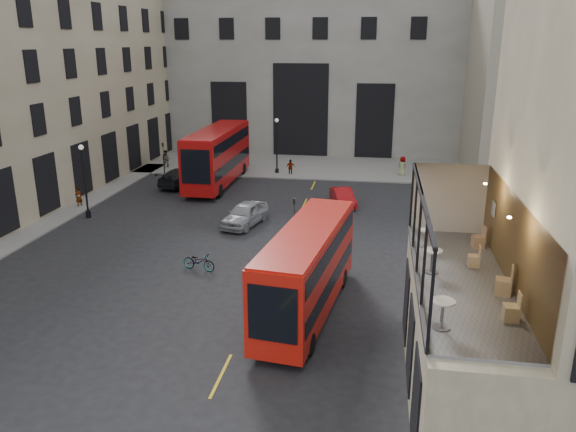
# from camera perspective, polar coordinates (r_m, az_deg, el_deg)

# --- Properties ---
(ground) EXTENTS (140.00, 140.00, 0.00)m
(ground) POSITION_cam_1_polar(r_m,az_deg,el_deg) (22.05, -1.60, -16.36)
(ground) COLOR black
(ground) RESTS_ON ground
(host_frontage) EXTENTS (3.00, 11.00, 4.50)m
(host_frontage) POSITION_cam_1_polar(r_m,az_deg,el_deg) (20.80, 16.65, -12.14)
(host_frontage) COLOR #BEAF8F
(host_frontage) RESTS_ON ground
(cafe_floor) EXTENTS (3.00, 10.00, 0.10)m
(cafe_floor) POSITION_cam_1_polar(r_m,az_deg,el_deg) (19.80, 17.22, -6.32)
(cafe_floor) COLOR slate
(cafe_floor) RESTS_ON host_frontage
(gateway) EXTENTS (35.00, 10.60, 18.00)m
(gateway) POSITION_cam_1_polar(r_m,az_deg,el_deg) (66.60, 1.93, 14.88)
(gateway) COLOR #9D9B92
(gateway) RESTS_ON ground
(building_right) EXTENTS (16.60, 18.60, 20.00)m
(building_right) POSITION_cam_1_polar(r_m,az_deg,el_deg) (60.30, 25.89, 13.92)
(building_right) COLOR gray
(building_right) RESTS_ON ground
(pavement_far) EXTENTS (40.00, 12.00, 0.12)m
(pavement_far) POSITION_cam_1_polar(r_m,az_deg,el_deg) (58.10, -0.42, 5.24)
(pavement_far) COLOR slate
(pavement_far) RESTS_ON ground
(traffic_light_near) EXTENTS (0.16, 0.20, 3.80)m
(traffic_light_near) POSITION_cam_1_polar(r_m,az_deg,el_deg) (31.89, 0.62, -0.58)
(traffic_light_near) COLOR black
(traffic_light_near) RESTS_ON ground
(traffic_light_far) EXTENTS (0.16, 0.20, 3.80)m
(traffic_light_far) POSITION_cam_1_polar(r_m,az_deg,el_deg) (50.55, -12.53, 5.74)
(traffic_light_far) COLOR black
(traffic_light_far) RESTS_ON ground
(street_lamp_a) EXTENTS (0.36, 0.36, 5.33)m
(street_lamp_a) POSITION_cam_1_polar(r_m,az_deg,el_deg) (42.60, -19.91, 2.93)
(street_lamp_a) COLOR black
(street_lamp_a) RESTS_ON ground
(street_lamp_b) EXTENTS (0.36, 0.36, 5.33)m
(street_lamp_b) POSITION_cam_1_polar(r_m,az_deg,el_deg) (53.78, -1.14, 6.79)
(street_lamp_b) COLOR black
(street_lamp_b) RESTS_ON ground
(bus_near) EXTENTS (3.65, 10.61, 4.15)m
(bus_near) POSITION_cam_1_polar(r_m,az_deg,el_deg) (25.93, 1.98, -5.12)
(bus_near) COLOR red
(bus_near) RESTS_ON ground
(bus_far) EXTENTS (2.92, 12.39, 4.94)m
(bus_far) POSITION_cam_1_polar(r_m,az_deg,el_deg) (50.03, -7.15, 6.31)
(bus_far) COLOR #A40B0B
(bus_far) RESTS_ON ground
(car_a) EXTENTS (2.93, 5.00, 1.60)m
(car_a) POSITION_cam_1_polar(r_m,az_deg,el_deg) (38.92, -4.40, 0.20)
(car_a) COLOR gray
(car_a) RESTS_ON ground
(car_b) EXTENTS (2.45, 4.22, 1.31)m
(car_b) POSITION_cam_1_polar(r_m,az_deg,el_deg) (43.84, 5.58, 1.94)
(car_b) COLOR #A1090D
(car_b) RESTS_ON ground
(car_c) EXTENTS (3.56, 5.88, 1.59)m
(car_c) POSITION_cam_1_polar(r_m,az_deg,el_deg) (50.35, -10.62, 3.91)
(car_c) COLOR black
(car_c) RESTS_ON ground
(bicycle) EXTENTS (2.05, 1.08, 1.02)m
(bicycle) POSITION_cam_1_polar(r_m,az_deg,el_deg) (31.72, -9.03, -4.57)
(bicycle) COLOR gray
(bicycle) RESTS_ON ground
(cyclist) EXTENTS (0.51, 0.67, 1.65)m
(cyclist) POSITION_cam_1_polar(r_m,az_deg,el_deg) (30.89, -0.70, -4.34)
(cyclist) COLOR yellow
(cyclist) RESTS_ON ground
(pedestrian_a) EXTENTS (1.02, 0.87, 1.86)m
(pedestrian_a) POSITION_cam_1_polar(r_m,az_deg,el_deg) (57.67, -12.25, 5.64)
(pedestrian_a) COLOR gray
(pedestrian_a) RESTS_ON ground
(pedestrian_b) EXTENTS (1.31, 1.25, 1.78)m
(pedestrian_b) POSITION_cam_1_polar(r_m,az_deg,el_deg) (56.50, -5.95, 5.66)
(pedestrian_b) COLOR gray
(pedestrian_b) RESTS_ON ground
(pedestrian_c) EXTENTS (0.95, 0.54, 1.53)m
(pedestrian_c) POSITION_cam_1_polar(r_m,az_deg,el_deg) (53.49, 0.26, 4.96)
(pedestrian_c) COLOR gray
(pedestrian_c) RESTS_ON ground
(pedestrian_d) EXTENTS (1.10, 1.03, 1.89)m
(pedestrian_d) POSITION_cam_1_polar(r_m,az_deg,el_deg) (54.18, 11.53, 4.96)
(pedestrian_d) COLOR gray
(pedestrian_d) RESTS_ON ground
(pedestrian_e) EXTENTS (0.57, 0.69, 1.63)m
(pedestrian_e) POSITION_cam_1_polar(r_m,az_deg,el_deg) (45.83, -20.50, 1.79)
(pedestrian_e) COLOR gray
(pedestrian_e) RESTS_ON ground
(cafe_table_near) EXTENTS (0.67, 0.67, 0.84)m
(cafe_table_near) POSITION_cam_1_polar(r_m,az_deg,el_deg) (16.24, 15.43, -9.17)
(cafe_table_near) COLOR silver
(cafe_table_near) RESTS_ON cafe_floor
(cafe_table_mid) EXTENTS (0.66, 0.66, 0.82)m
(cafe_table_mid) POSITION_cam_1_polar(r_m,az_deg,el_deg) (19.90, 14.44, -4.10)
(cafe_table_mid) COLOR silver
(cafe_table_mid) RESTS_ON cafe_floor
(cafe_table_far) EXTENTS (0.56, 0.56, 0.70)m
(cafe_table_far) POSITION_cam_1_polar(r_m,az_deg,el_deg) (22.30, 13.81, -1.93)
(cafe_table_far) COLOR silver
(cafe_table_far) RESTS_ON cafe_floor
(cafe_chair_a) EXTENTS (0.43, 0.43, 0.87)m
(cafe_chair_a) POSITION_cam_1_polar(r_m,az_deg,el_deg) (17.40, 21.76, -9.05)
(cafe_chair_a) COLOR #D4B47A
(cafe_chair_a) RESTS_ON cafe_floor
(cafe_chair_b) EXTENTS (0.56, 0.56, 0.97)m
(cafe_chair_b) POSITION_cam_1_polar(r_m,az_deg,el_deg) (19.00, 21.07, -6.62)
(cafe_chair_b) COLOR tan
(cafe_chair_b) RESTS_ON cafe_floor
(cafe_chair_c) EXTENTS (0.41, 0.41, 0.79)m
(cafe_chair_c) POSITION_cam_1_polar(r_m,az_deg,el_deg) (20.92, 18.37, -4.29)
(cafe_chair_c) COLOR #DAB27E
(cafe_chair_c) RESTS_ON cafe_floor
(cafe_chair_d) EXTENTS (0.51, 0.51, 0.87)m
(cafe_chair_d) POSITION_cam_1_polar(r_m,az_deg,el_deg) (22.90, 18.78, -2.40)
(cafe_chair_d) COLOR tan
(cafe_chair_d) RESTS_ON cafe_floor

